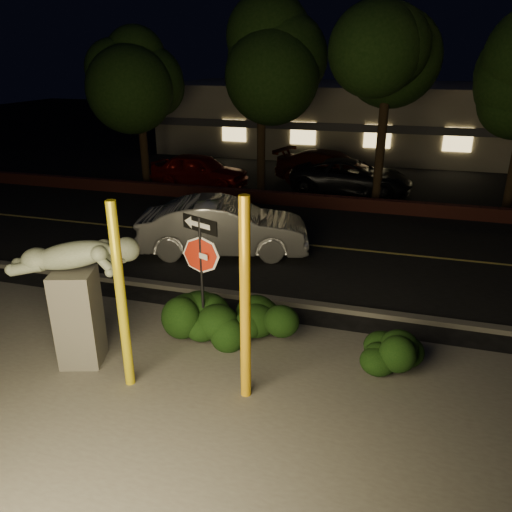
{
  "coord_description": "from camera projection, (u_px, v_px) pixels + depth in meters",
  "views": [
    {
      "loc": [
        3.32,
        -7.58,
        5.55
      ],
      "look_at": [
        0.58,
        1.85,
        1.6
      ],
      "focal_mm": 35.0,
      "sensor_mm": 36.0,
      "label": 1
    }
  ],
  "objects": [
    {
      "name": "silver_sedan",
      "position": [
        224.0,
        227.0,
        14.82
      ],
      "size": [
        5.26,
        2.94,
        1.64
      ],
      "primitive_type": "imported",
      "rotation": [
        0.0,
        0.0,
        1.83
      ],
      "color": "silver",
      "rests_on": "ground"
    },
    {
      "name": "parked_car_darkred",
      "position": [
        331.0,
        168.0,
        22.84
      ],
      "size": [
        5.63,
        3.47,
        1.52
      ],
      "primitive_type": "imported",
      "rotation": [
        0.0,
        0.0,
        1.3
      ],
      "color": "#3B1008",
      "rests_on": "ground"
    },
    {
      "name": "road",
      "position": [
        284.0,
        243.0,
        15.92
      ],
      "size": [
        80.0,
        8.0,
        0.01
      ],
      "primitive_type": "cube",
      "color": "black",
      "rests_on": "ground"
    },
    {
      "name": "tree_far_a",
      "position": [
        137.0,
        61.0,
        21.35
      ],
      "size": [
        4.6,
        4.6,
        7.43
      ],
      "color": "black",
      "rests_on": "ground"
    },
    {
      "name": "hedge_far_right",
      "position": [
        396.0,
        350.0,
        9.29
      ],
      "size": [
        1.48,
        1.16,
        0.91
      ],
      "primitive_type": "ellipsoid",
      "rotation": [
        0.0,
        0.0,
        -0.29
      ],
      "color": "black",
      "rests_on": "ground"
    },
    {
      "name": "patio",
      "position": [
        180.0,
        394.0,
        8.79
      ],
      "size": [
        14.0,
        6.0,
        0.02
      ],
      "primitive_type": "cube",
      "color": "#4C4944",
      "rests_on": "ground"
    },
    {
      "name": "parked_car_dark",
      "position": [
        351.0,
        177.0,
        21.48
      ],
      "size": [
        5.27,
        2.61,
        1.44
      ],
      "primitive_type": "imported",
      "rotation": [
        0.0,
        0.0,
        1.53
      ],
      "color": "black",
      "rests_on": "ground"
    },
    {
      "name": "curb",
      "position": [
        245.0,
        296.0,
        12.25
      ],
      "size": [
        80.0,
        0.25,
        0.12
      ],
      "primitive_type": "cube",
      "color": "#4C4944",
      "rests_on": "ground"
    },
    {
      "name": "signpost",
      "position": [
        201.0,
        255.0,
        9.77
      ],
      "size": [
        0.85,
        0.39,
        2.69
      ],
      "rotation": [
        0.0,
        0.0,
        -0.41
      ],
      "color": "black",
      "rests_on": "ground"
    },
    {
      "name": "ground",
      "position": [
        302.0,
        216.0,
        18.6
      ],
      "size": [
        90.0,
        90.0,
        0.0
      ],
      "primitive_type": "plane",
      "color": "black",
      "rests_on": "ground"
    },
    {
      "name": "tree_far_c",
      "position": [
        389.0,
        53.0,
        18.33
      ],
      "size": [
        4.8,
        4.8,
        7.84
      ],
      "color": "black",
      "rests_on": "ground"
    },
    {
      "name": "hedge_center",
      "position": [
        200.0,
        315.0,
        10.36
      ],
      "size": [
        2.26,
        1.54,
        1.08
      ],
      "primitive_type": "ellipsoid",
      "rotation": [
        0.0,
        0.0,
        0.3
      ],
      "color": "black",
      "rests_on": "ground"
    },
    {
      "name": "sculpture",
      "position": [
        77.0,
        288.0,
        9.17
      ],
      "size": [
        2.38,
        1.28,
        2.56
      ],
      "rotation": [
        0.0,
        0.0,
        0.3
      ],
      "color": "#4C4944",
      "rests_on": "ground"
    },
    {
      "name": "parking_lot",
      "position": [
        330.0,
        176.0,
        24.83
      ],
      "size": [
        40.0,
        12.0,
        0.01
      ],
      "primitive_type": "cube",
      "color": "black",
      "rests_on": "ground"
    },
    {
      "name": "yellow_pole_left",
      "position": [
        121.0,
        299.0,
        8.45
      ],
      "size": [
        0.17,
        0.17,
        3.45
      ],
      "primitive_type": "cylinder",
      "color": "gold",
      "rests_on": "ground"
    },
    {
      "name": "parked_car_red",
      "position": [
        200.0,
        170.0,
        22.51
      ],
      "size": [
        4.51,
        2.02,
        1.5
      ],
      "primitive_type": "imported",
      "rotation": [
        0.0,
        0.0,
        1.51
      ],
      "color": "maroon",
      "rests_on": "ground"
    },
    {
      "name": "lane_marking",
      "position": [
        284.0,
        242.0,
        15.92
      ],
      "size": [
        80.0,
        0.12,
        0.0
      ],
      "primitive_type": "cube",
      "color": "tan",
      "rests_on": "road"
    },
    {
      "name": "tree_far_b",
      "position": [
        261.0,
        42.0,
        19.84
      ],
      "size": [
        5.2,
        5.2,
        8.41
      ],
      "color": "black",
      "rests_on": "ground"
    },
    {
      "name": "hedge_right",
      "position": [
        272.0,
        314.0,
        10.31
      ],
      "size": [
        2.0,
        1.54,
        1.16
      ],
      "primitive_type": "ellipsoid",
      "rotation": [
        0.0,
        0.0,
        -0.38
      ],
      "color": "black",
      "rests_on": "ground"
    },
    {
      "name": "yellow_pole_right",
      "position": [
        245.0,
        303.0,
        8.11
      ],
      "size": [
        0.18,
        0.18,
        3.62
      ],
      "primitive_type": "cylinder",
      "color": "#EDAD16",
      "rests_on": "ground"
    },
    {
      "name": "building",
      "position": [
        350.0,
        117.0,
        31.2
      ],
      "size": [
        22.0,
        10.2,
        4.0
      ],
      "color": "gray",
      "rests_on": "ground"
    },
    {
      "name": "brick_wall",
      "position": [
        309.0,
        201.0,
        19.66
      ],
      "size": [
        40.0,
        0.35,
        0.5
      ],
      "primitive_type": "cube",
      "color": "#4F1F19",
      "rests_on": "ground"
    }
  ]
}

